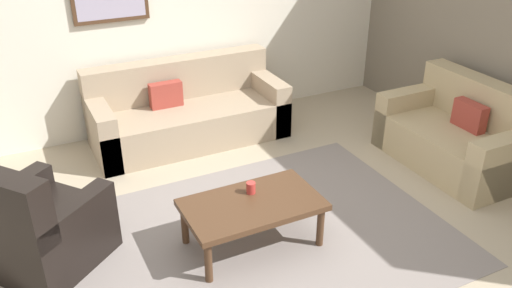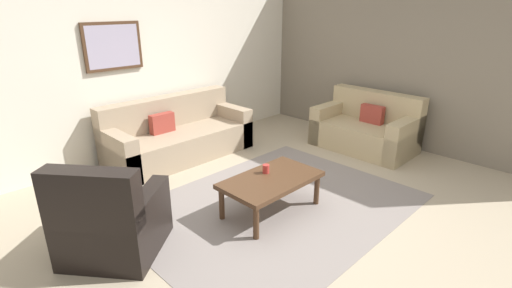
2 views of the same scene
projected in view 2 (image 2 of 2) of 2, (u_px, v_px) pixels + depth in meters
The scene contains 10 objects.
ground_plane at pixel (275, 207), 4.30m from camera, with size 8.00×8.00×0.00m, color tan.
rear_partition at pixel (146, 60), 5.53m from camera, with size 6.00×0.12×2.80m, color silver.
stone_feature_panel at pixel (408, 57), 5.79m from camera, with size 0.12×5.20×2.80m, color slate.
area_rug at pixel (275, 206), 4.30m from camera, with size 3.13×2.37×0.01m, color gray.
couch_main at pixel (176, 137), 5.65m from camera, with size 2.16×0.89×0.88m.
couch_loveseat at pixel (367, 129), 5.98m from camera, with size 0.89×1.51×0.88m.
armchair_leather at pixel (111, 225), 3.38m from camera, with size 1.12×1.12×0.95m.
coffee_table at pixel (271, 182), 4.08m from camera, with size 1.10×0.64×0.41m.
cup at pixel (266, 169), 4.17m from camera, with size 0.08×0.08×0.10m, color #B2332D.
framed_artwork at pixel (113, 46), 5.05m from camera, with size 0.80×0.04×0.63m.
Camera 2 is at (-2.82, -2.52, 2.18)m, focal length 26.35 mm.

